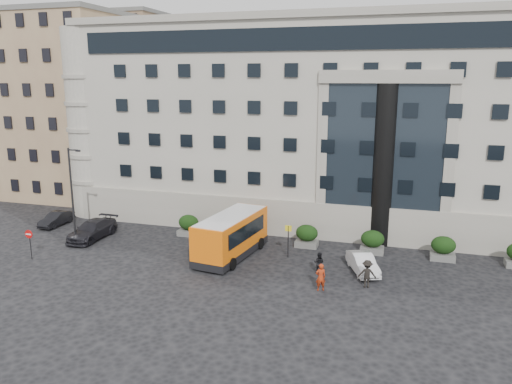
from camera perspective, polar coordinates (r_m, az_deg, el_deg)
ground at (r=35.78m, az=-6.92°, el=-9.19°), size 120.00×120.00×0.00m
civic_building at (r=53.00m, az=8.56°, el=8.03°), size 44.00×24.00×18.00m
entrance_column at (r=41.20m, az=14.35°, el=2.87°), size 1.80×1.80×13.00m
apartment_near at (r=62.83m, az=-20.27°, el=9.05°), size 14.00×14.00×20.00m
apartment_far at (r=79.44m, az=-14.25°, el=10.83°), size 13.00×13.00×22.00m
hedge_a at (r=43.75m, az=-7.70°, el=-3.77°), size 1.80×1.26×1.84m
hedge_b at (r=41.93m, az=-1.19°, el=-4.39°), size 1.80×1.26×1.84m
hedge_c at (r=40.71m, az=5.82°, el=-4.99°), size 1.80×1.26×1.84m
hedge_d at (r=40.13m, az=13.16°, el=-5.55°), size 1.80×1.26×1.84m
hedge_e at (r=40.22m, az=20.61°, el=-6.02°), size 1.80×1.26×1.84m
street_lamp at (r=42.87m, az=-20.24°, el=-0.06°), size 1.16×0.18×8.00m
bus_stop_sign at (r=38.03m, az=3.71°, el=-4.99°), size 0.50×0.08×2.52m
no_entry_sign at (r=41.20m, az=-24.47°, el=-4.86°), size 0.64×0.16×2.32m
minibus at (r=38.16m, az=-2.85°, el=-4.82°), size 3.73×8.09×3.26m
red_truck at (r=54.08m, az=-12.07°, el=-0.26°), size 3.24×5.19×2.59m
parked_car_b at (r=49.86m, az=-21.85°, el=-2.87°), size 1.33×3.81×1.26m
parked_car_c at (r=44.76m, az=-18.21°, el=-4.14°), size 2.26×5.35×1.54m
parked_car_d at (r=53.19m, az=-14.62°, el=-1.25°), size 3.18×5.71×1.51m
white_taxi at (r=36.27m, az=12.11°, el=-7.96°), size 2.82×4.25×1.33m
pedestrian_a at (r=32.76m, az=7.40°, el=-9.63°), size 0.79×0.68×1.82m
pedestrian_b at (r=35.48m, az=7.21°, el=-8.04°), size 0.83×0.68×1.56m
pedestrian_c at (r=33.74m, az=12.58°, el=-9.11°), size 1.27×0.81×1.87m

